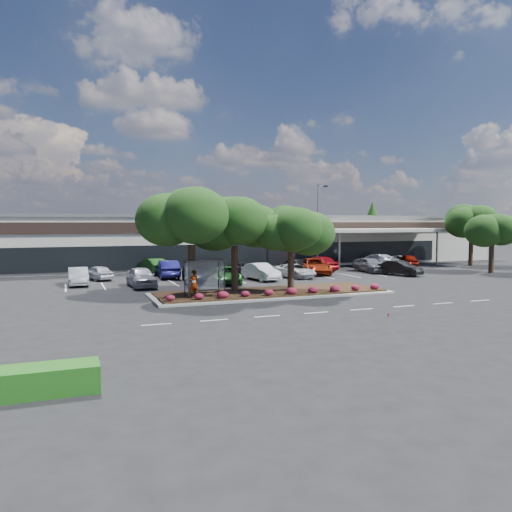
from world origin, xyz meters
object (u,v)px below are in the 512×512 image
object	(u,v)px
light_pole	(319,232)
car_0	(78,276)
car_1	(141,277)
survey_stake	(388,320)

from	to	relation	value
light_pole	car_0	xyz separation A→B (m)	(-26.30, -5.53, -3.56)
car_0	light_pole	bearing A→B (deg)	11.59
car_0	car_1	world-z (taller)	car_1
survey_stake	car_0	xyz separation A→B (m)	(-13.69, 25.26, 0.09)
light_pole	car_1	size ratio (longest dim) A/B	1.97
survey_stake	car_0	size ratio (longest dim) A/B	0.22
light_pole	survey_stake	world-z (taller)	light_pole
survey_stake	car_0	world-z (taller)	car_0
car_0	car_1	xyz separation A→B (m)	(4.90, -3.28, 0.09)
car_1	car_0	bearing A→B (deg)	143.37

